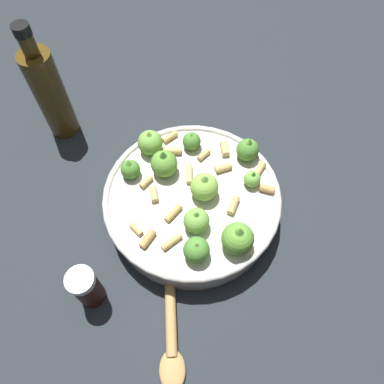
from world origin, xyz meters
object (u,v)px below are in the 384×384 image
object	(u,v)px
cooking_pan	(192,200)
pepper_shaker	(87,287)
wooden_spoon	(170,304)
olive_oil_bottle	(50,93)

from	to	relation	value
cooking_pan	pepper_shaker	xyz separation A→B (m)	(0.16, 0.12, 0.00)
cooking_pan	pepper_shaker	distance (m)	0.20
cooking_pan	wooden_spoon	distance (m)	0.16
cooking_pan	wooden_spoon	xyz separation A→B (m)	(0.05, 0.15, -0.03)
cooking_pan	pepper_shaker	size ratio (longest dim) A/B	3.36
pepper_shaker	wooden_spoon	xyz separation A→B (m)	(-0.11, 0.03, -0.03)
pepper_shaker	olive_oil_bottle	xyz separation A→B (m)	(0.06, -0.33, 0.05)
cooking_pan	pepper_shaker	bearing A→B (deg)	36.96
pepper_shaker	wooden_spoon	world-z (taller)	pepper_shaker
cooking_pan	olive_oil_bottle	xyz separation A→B (m)	(0.22, -0.21, 0.06)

